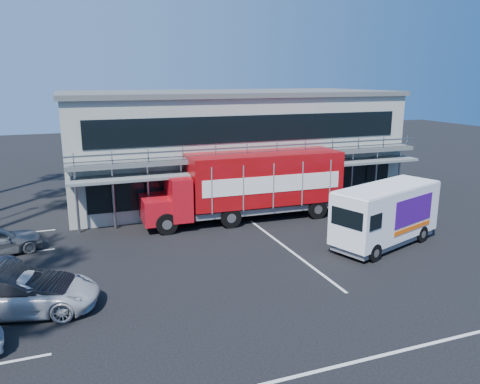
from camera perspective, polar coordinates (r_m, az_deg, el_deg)
name	(u,v)px	position (r m, az deg, el deg)	size (l,w,h in m)	color
ground	(279,280)	(19.79, 4.73, -10.70)	(120.00, 120.00, 0.00)	black
building	(228,143)	(33.31, -1.44, 5.94)	(22.40, 12.00, 7.30)	gray
red_truck	(251,183)	(27.38, 1.40, 1.07)	(11.78, 3.10, 3.94)	#A90D17
white_van	(386,214)	(24.24, 17.33, -2.60)	(6.60, 4.09, 3.05)	white
parked_car_b	(2,290)	(19.01, -27.06, -10.55)	(1.78, 5.10, 1.68)	black
parked_car_c	(27,293)	(18.70, -24.58, -11.16)	(2.31, 5.01, 1.39)	silver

